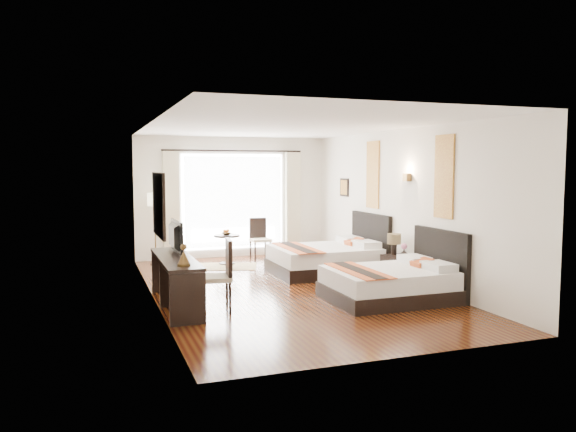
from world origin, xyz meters
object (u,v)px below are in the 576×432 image
object	(u,v)px
table_lamp	(394,241)
floor_lamp	(155,204)
vase	(404,254)
console_desk	(176,282)
nightstand	(398,270)
window_chair	(260,246)
bed_near	(393,282)
desk_chair	(216,289)
television	(171,236)
bed_far	(329,258)
fruit_bowl	(226,234)
side_table	(227,249)

from	to	relation	value
table_lamp	floor_lamp	xyz separation A→B (m)	(-3.88, 3.41, 0.54)
vase	console_desk	xyz separation A→B (m)	(-4.04, -0.16, -0.19)
nightstand	console_desk	distance (m)	4.04
table_lamp	window_chair	bearing A→B (deg)	113.97
bed_near	desk_chair	xyz separation A→B (m)	(-2.80, 0.27, 0.04)
bed_near	television	xyz separation A→B (m)	(-3.30, 1.28, 0.72)
bed_far	floor_lamp	size ratio (longest dim) A/B	1.34
fruit_bowl	console_desk	bearing A→B (deg)	-115.28
table_lamp	window_chair	distance (m)	3.77
bed_near	bed_far	distance (m)	2.41
nightstand	console_desk	bearing A→B (deg)	-175.35
television	fruit_bowl	xyz separation A→B (m)	(1.57, 2.81, -0.34)
table_lamp	floor_lamp	distance (m)	5.20
console_desk	television	distance (m)	0.83
table_lamp	side_table	world-z (taller)	table_lamp
bed_near	floor_lamp	xyz separation A→B (m)	(-3.18, 4.61, 1.02)
bed_near	nightstand	size ratio (longest dim) A/B	3.67
bed_far	table_lamp	world-z (taller)	bed_far
bed_near	bed_far	xyz separation A→B (m)	(-0.06, 2.41, 0.02)
bed_near	bed_far	world-z (taller)	bed_far
television	floor_lamp	bearing A→B (deg)	-3.70
television	window_chair	distance (m)	4.22
nightstand	desk_chair	size ratio (longest dim) A/B	0.50
nightstand	floor_lamp	xyz separation A→B (m)	(-3.88, 3.55, 1.05)
table_lamp	side_table	distance (m)	3.80
nightstand	fruit_bowl	distance (m)	3.91
table_lamp	television	size ratio (longest dim) A/B	0.45
console_desk	window_chair	xyz separation A→B (m)	(2.50, 3.88, -0.10)
bed_near	vase	size ratio (longest dim) A/B	14.06
table_lamp	fruit_bowl	distance (m)	3.78
floor_lamp	fruit_bowl	bearing A→B (deg)	-19.66
vase	television	distance (m)	4.07
nightstand	window_chair	size ratio (longest dim) A/B	0.57
table_lamp	television	distance (m)	4.01
nightstand	side_table	world-z (taller)	side_table
bed_near	vase	world-z (taller)	bed_near
side_table	fruit_bowl	bearing A→B (deg)	147.56
bed_far	bed_near	bearing A→B (deg)	-88.53
vase	desk_chair	size ratio (longest dim) A/B	0.13
console_desk	side_table	xyz separation A→B (m)	(1.59, 3.36, -0.05)
floor_lamp	side_table	size ratio (longest dim) A/B	2.40
bed_far	side_table	distance (m)	2.36
side_table	bed_near	bearing A→B (deg)	-67.10
table_lamp	window_chair	world-z (taller)	window_chair
bed_near	table_lamp	size ratio (longest dim) A/B	4.95
bed_near	nightstand	xyz separation A→B (m)	(0.70, 1.05, -0.03)
bed_far	fruit_bowl	bearing A→B (deg)	134.80
table_lamp	console_desk	world-z (taller)	table_lamp
bed_far	side_table	xyz separation A→B (m)	(-1.66, 1.68, 0.02)
floor_lamp	side_table	world-z (taller)	floor_lamp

